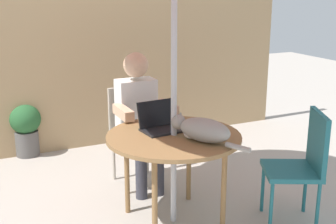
{
  "coord_description": "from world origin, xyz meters",
  "views": [
    {
      "loc": [
        -1.38,
        -2.86,
        1.78
      ],
      "look_at": [
        0.0,
        0.1,
        0.86
      ],
      "focal_mm": 48.14,
      "sensor_mm": 36.0,
      "label": 1
    }
  ],
  "objects": [
    {
      "name": "patio_table",
      "position": [
        0.0,
        0.0,
        0.65
      ],
      "size": [
        1.01,
        1.01,
        0.71
      ],
      "color": "olive",
      "rests_on": "ground"
    },
    {
      "name": "chair_empty",
      "position": [
        0.87,
        -0.43,
        0.52
      ],
      "size": [
        0.54,
        0.54,
        0.89
      ],
      "color": "#1E606B",
      "rests_on": "ground"
    },
    {
      "name": "laptop",
      "position": [
        -0.05,
        0.16,
        0.77
      ],
      "size": [
        0.32,
        0.28,
        0.21
      ],
      "color": "black",
      "rests_on": "patio_table"
    },
    {
      "name": "ground_plane",
      "position": [
        0.0,
        0.0,
        0.0
      ],
      "size": [
        14.0,
        14.0,
        0.0
      ],
      "primitive_type": "plane",
      "color": "#ADA399"
    },
    {
      "name": "person_seated",
      "position": [
        0.0,
        0.7,
        0.69
      ],
      "size": [
        0.48,
        0.48,
        1.23
      ],
      "color": "white",
      "rests_on": "ground"
    },
    {
      "name": "cat",
      "position": [
        0.12,
        -0.21,
        0.79
      ],
      "size": [
        0.36,
        0.6,
        0.17
      ],
      "color": "gray",
      "rests_on": "patio_table"
    },
    {
      "name": "chair_occupied",
      "position": [
        0.0,
        0.85,
        0.52
      ],
      "size": [
        0.4,
        0.4,
        0.89
      ],
      "color": "#B2A899",
      "rests_on": "ground"
    },
    {
      "name": "fence_back",
      "position": [
        0.0,
        1.98,
        0.97
      ],
      "size": [
        4.68,
        0.08,
        1.95
      ],
      "primitive_type": "cube",
      "color": "tan",
      "rests_on": "ground"
    },
    {
      "name": "potted_plant_near_fence",
      "position": [
        -0.82,
        1.94,
        0.32
      ],
      "size": [
        0.33,
        0.33,
        0.57
      ],
      "color": "#595654",
      "rests_on": "ground"
    }
  ]
}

